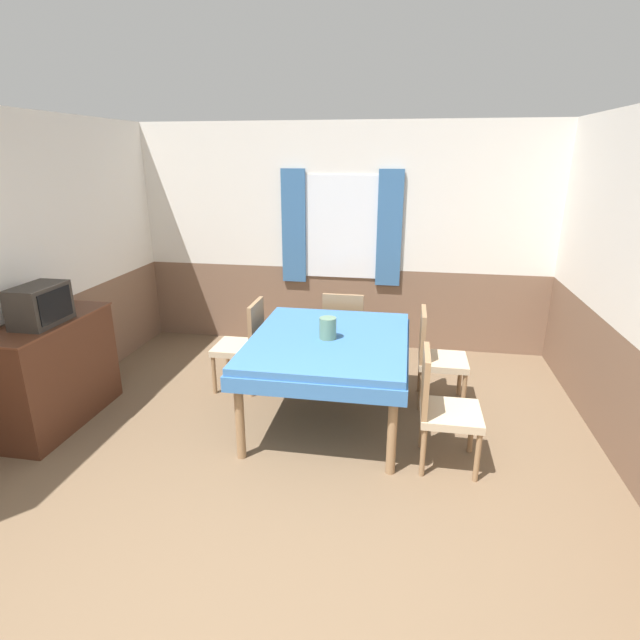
% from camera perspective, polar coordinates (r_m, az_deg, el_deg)
% --- Properties ---
extents(wall_back, '(5.18, 0.10, 2.60)m').
position_cam_1_polar(wall_back, '(5.92, 2.46, 9.30)').
color(wall_back, white).
rests_on(wall_back, ground_plane).
extents(wall_left, '(0.05, 4.55, 2.60)m').
position_cam_1_polar(wall_left, '(4.96, -30.23, 4.95)').
color(wall_left, white).
rests_on(wall_left, ground_plane).
extents(dining_table, '(1.34, 1.59, 0.78)m').
position_cam_1_polar(dining_table, '(4.24, 1.02, -3.30)').
color(dining_table, '#386BA8').
rests_on(dining_table, ground_plane).
extents(chair_head_window, '(0.44, 0.44, 0.90)m').
position_cam_1_polar(chair_head_window, '(5.28, 2.77, -1.07)').
color(chair_head_window, '#93704C').
rests_on(chair_head_window, ground_plane).
extents(chair_right_near, '(0.44, 0.44, 0.90)m').
position_cam_1_polar(chair_right_near, '(3.83, 13.73, -9.48)').
color(chair_right_near, '#93704C').
rests_on(chair_right_near, ground_plane).
extents(chair_right_far, '(0.44, 0.44, 0.90)m').
position_cam_1_polar(chair_right_far, '(4.75, 13.07, -3.85)').
color(chair_right_far, '#93704C').
rests_on(chair_right_far, ground_plane).
extents(chair_left_far, '(0.44, 0.44, 0.90)m').
position_cam_1_polar(chair_left_far, '(4.98, -8.64, -2.52)').
color(chair_left_far, '#93704C').
rests_on(chair_left_far, ground_plane).
extents(sideboard, '(0.46, 1.19, 0.94)m').
position_cam_1_polar(sideboard, '(4.85, -28.01, -5.22)').
color(sideboard, '#4C2819').
rests_on(sideboard, ground_plane).
extents(tv, '(0.29, 0.45, 0.32)m').
position_cam_1_polar(tv, '(4.57, -29.36, 1.50)').
color(tv, '#2D2823').
rests_on(tv, sideboard).
extents(vase, '(0.14, 0.14, 0.18)m').
position_cam_1_polar(vase, '(4.15, 0.90, -0.94)').
color(vase, slate).
rests_on(vase, dining_table).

